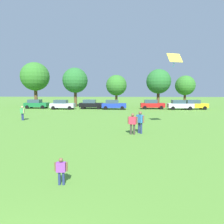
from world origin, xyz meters
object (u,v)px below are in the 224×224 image
Objects in this scene: parked_car_red_4 at (152,104)px; child_kite_flyer at (61,169)px; parked_car_white_5 at (180,105)px; tree_far_left at (35,77)px; adult_bystander at (133,122)px; bystander_midfield at (22,112)px; tree_center at (116,85)px; parked_car_green_0 at (36,104)px; tree_right at (159,82)px; kite at (175,58)px; parked_car_yellow_6 at (194,105)px; parked_car_blue_3 at (114,105)px; parked_car_black_2 at (91,104)px; tree_left at (75,80)px; tree_far_right at (185,86)px; parked_car_silver_1 at (62,105)px; bystander_near_trees at (140,120)px.

child_kite_flyer is at bearing -103.85° from parked_car_red_4.
tree_far_left reaches higher than parked_car_white_5.
bystander_midfield is (-11.97, 6.68, -0.01)m from adult_bystander.
parked_car_red_4 is 8.51m from tree_center.
parked_car_green_0 is 0.46× the size of tree_far_left.
parked_car_green_0 is 1.00× the size of parked_car_red_4.
parked_car_white_5 is 0.56× the size of tree_right.
adult_bystander is 6.82m from kite.
kite is at bearing -114.03° from parked_car_yellow_6.
parked_car_yellow_6 is at bearing 3.10° from parked_car_blue_3.
parked_car_black_2 is 0.56× the size of tree_right.
parked_car_red_4 is at bearing -101.31° from bystander_midfield.
parked_car_red_4 and parked_car_white_5 have the same top height.
tree_left reaches higher than parked_car_blue_3.
parked_car_red_4 is 0.66× the size of tree_center.
parked_car_white_5 is at bearing -110.14° from bystander_midfield.
parked_car_black_2 and parked_car_yellow_6 have the same top height.
tree_center is (4.53, 4.26, 3.53)m from parked_car_black_2.
tree_right reaches higher than parked_car_yellow_6.
tree_far_right is at bearing -97.81° from adult_bystander.
parked_car_green_0 is 5.68m from parked_car_silver_1.
bystander_midfield is at bearing -117.39° from tree_center.
child_kite_flyer is 0.23× the size of parked_car_green_0.
kite is 0.21× the size of tree_center.
parked_car_silver_1 is 7.61m from tree_left.
bystander_near_trees is 0.40× the size of parked_car_white_5.
kite is 21.97m from parked_car_black_2.
parked_car_silver_1 is 1.00× the size of parked_car_white_5.
tree_far_left reaches higher than tree_far_right.
bystander_midfield is 16.88m from kite.
parked_car_yellow_6 is at bearing -103.60° from adult_bystander.
tree_right reaches higher than parked_car_red_4.
tree_right reaches higher than parked_car_black_2.
bystander_midfield is at bearing -133.61° from tree_right.
tree_far_left is 1.22× the size of tree_right.
tree_right reaches higher than tree_far_right.
kite is 0.32× the size of parked_car_yellow_6.
parked_car_yellow_6 is 15.12m from tree_center.
adult_bystander is at bearing -51.84° from parked_car_green_0.
tree_center is (0.31, 5.16, 3.53)m from parked_car_blue_3.
child_kite_flyer is 0.23× the size of parked_car_white_5.
parked_car_yellow_6 is at bearing -12.18° from tree_left.
parked_car_green_0 is 1.00× the size of parked_car_blue_3.
tree_right is at bearing 1.32° from tree_center.
parked_car_black_2 is at bearing -136.78° from tree_center.
tree_far_left reaches higher than parked_car_green_0.
parked_car_black_2 and parked_car_red_4 have the same top height.
adult_bystander is 31.89m from tree_far_right.
bystander_near_trees is 0.23× the size of tree_right.
tree_center is at bearing 104.03° from kite.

